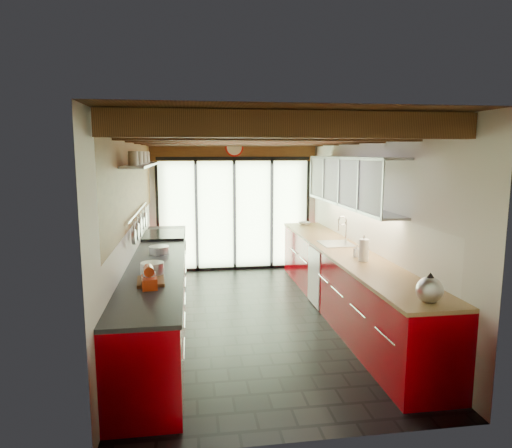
{
  "coord_description": "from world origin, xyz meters",
  "views": [
    {
      "loc": [
        -0.86,
        -5.94,
        2.25
      ],
      "look_at": [
        0.08,
        0.4,
        1.25
      ],
      "focal_mm": 32.0,
      "sensor_mm": 36.0,
      "label": 1
    }
  ],
  "objects_px": {
    "stand_mixer": "(149,279)",
    "kettle": "(430,288)",
    "soap_bottle": "(357,251)",
    "bowl": "(305,223)",
    "paper_towel": "(364,250)"
  },
  "relations": [
    {
      "from": "stand_mixer",
      "to": "kettle",
      "type": "height_order",
      "value": "kettle"
    },
    {
      "from": "stand_mixer",
      "to": "kettle",
      "type": "bearing_deg",
      "value": -17.91
    },
    {
      "from": "soap_bottle",
      "to": "stand_mixer",
      "type": "bearing_deg",
      "value": -158.91
    },
    {
      "from": "bowl",
      "to": "paper_towel",
      "type": "bearing_deg",
      "value": -90.0
    },
    {
      "from": "paper_towel",
      "to": "soap_bottle",
      "type": "distance_m",
      "value": 0.23
    },
    {
      "from": "soap_bottle",
      "to": "bowl",
      "type": "height_order",
      "value": "soap_bottle"
    },
    {
      "from": "kettle",
      "to": "paper_towel",
      "type": "relative_size",
      "value": 0.92
    },
    {
      "from": "paper_towel",
      "to": "soap_bottle",
      "type": "height_order",
      "value": "paper_towel"
    },
    {
      "from": "kettle",
      "to": "bowl",
      "type": "distance_m",
      "value": 4.5
    },
    {
      "from": "stand_mixer",
      "to": "paper_towel",
      "type": "relative_size",
      "value": 0.83
    },
    {
      "from": "bowl",
      "to": "stand_mixer",
      "type": "bearing_deg",
      "value": -124.63
    },
    {
      "from": "kettle",
      "to": "soap_bottle",
      "type": "relative_size",
      "value": 1.82
    },
    {
      "from": "stand_mixer",
      "to": "soap_bottle",
      "type": "relative_size",
      "value": 1.65
    },
    {
      "from": "kettle",
      "to": "bowl",
      "type": "bearing_deg",
      "value": 90.0
    },
    {
      "from": "stand_mixer",
      "to": "soap_bottle",
      "type": "bearing_deg",
      "value": 21.09
    }
  ]
}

